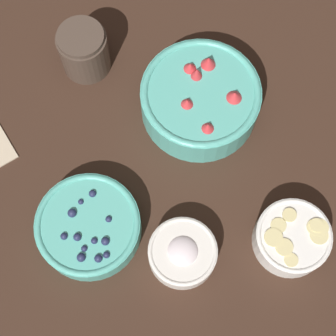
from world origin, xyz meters
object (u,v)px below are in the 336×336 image
at_px(bowl_cream, 183,253).
at_px(bowl_bananas, 292,238).
at_px(jar_chocolate, 84,51).
at_px(bowl_blueberries, 88,226).
at_px(bowl_strawberries, 200,98).

bearing_deg(bowl_cream, bowl_bananas, 61.24).
bearing_deg(bowl_cream, jar_chocolate, 169.22).
bearing_deg(bowl_blueberries, jar_chocolate, 147.16).
bearing_deg(bowl_bananas, bowl_strawberries, 174.15).
distance_m(bowl_bananas, jar_chocolate, 0.53).
distance_m(bowl_strawberries, jar_chocolate, 0.24).
bearing_deg(bowl_bananas, bowl_blueberries, -129.85).
xyz_separation_m(bowl_strawberries, bowl_cream, (0.21, -0.20, -0.02)).
xyz_separation_m(bowl_strawberries, bowl_bananas, (0.30, -0.03, -0.01)).
relative_size(bowl_strawberries, jar_chocolate, 2.20).
bearing_deg(bowl_bananas, jar_chocolate, -170.29).
bearing_deg(bowl_blueberries, bowl_bananas, 50.15).
xyz_separation_m(bowl_bananas, jar_chocolate, (-0.52, -0.09, 0.01)).
bearing_deg(bowl_strawberries, jar_chocolate, -150.67).
bearing_deg(bowl_cream, bowl_strawberries, 136.48).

